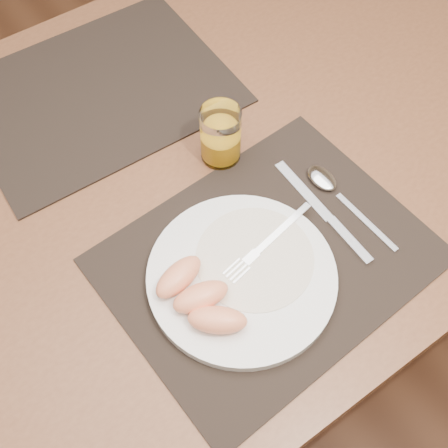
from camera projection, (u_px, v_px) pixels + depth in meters
ground at (194, 333)px, 1.55m from camera, size 5.00×5.00×0.00m
table at (177, 197)px, 0.98m from camera, size 1.40×0.90×0.75m
placemat_near at (268, 258)px, 0.82m from camera, size 0.47×0.38×0.00m
placemat_far at (98, 92)px, 1.00m from camera, size 0.46×0.36×0.00m
plate at (242, 276)px, 0.80m from camera, size 0.27×0.27×0.02m
plate_dressing at (255, 258)px, 0.80m from camera, size 0.17×0.17×0.00m
fork at (262, 247)px, 0.81m from camera, size 0.17×0.05×0.00m
knife at (330, 219)px, 0.85m from camera, size 0.02×0.22×0.01m
spoon at (328, 184)px, 0.88m from camera, size 0.04×0.19×0.01m
juice_glass at (221, 137)px, 0.88m from camera, size 0.06×0.06×0.10m
grapefruit_wedges at (199, 297)px, 0.75m from camera, size 0.09×0.15×0.03m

